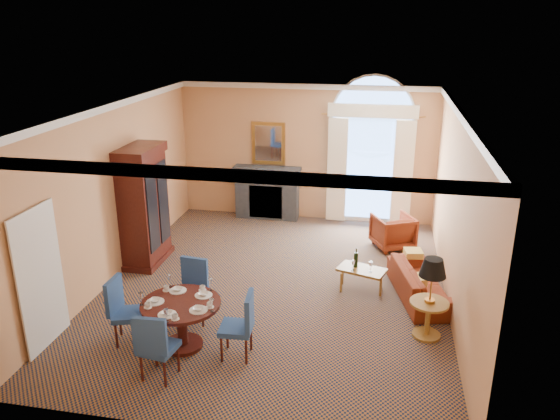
% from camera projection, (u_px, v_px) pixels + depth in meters
% --- Properties ---
extents(ground, '(7.50, 7.50, 0.00)m').
position_uv_depth(ground, '(275.00, 287.00, 9.88)').
color(ground, '#13203C').
rests_on(ground, ground).
extents(room_envelope, '(6.04, 7.52, 3.45)m').
position_uv_depth(room_envelope, '(280.00, 143.00, 9.67)').
color(room_envelope, tan).
rests_on(room_envelope, ground).
extents(armoire, '(0.67, 1.19, 2.34)m').
position_uv_depth(armoire, '(143.00, 208.00, 10.56)').
color(armoire, black).
rests_on(armoire, ground).
extents(dining_table, '(1.16, 1.16, 0.93)m').
position_uv_depth(dining_table, '(181.00, 313.00, 7.91)').
color(dining_table, black).
rests_on(dining_table, ground).
extents(dining_chair_north, '(0.51, 0.52, 1.01)m').
position_uv_depth(dining_chair_north, '(194.00, 286.00, 8.68)').
color(dining_chair_north, navy).
rests_on(dining_chair_north, ground).
extents(dining_chair_south, '(0.51, 0.51, 1.01)m').
position_uv_depth(dining_chair_south, '(155.00, 343.00, 7.13)').
color(dining_chair_south, navy).
rests_on(dining_chair_south, ground).
extents(dining_chair_east, '(0.50, 0.48, 1.01)m').
position_uv_depth(dining_chair_east, '(242.00, 321.00, 7.65)').
color(dining_chair_east, navy).
rests_on(dining_chair_east, ground).
extents(dining_chair_west, '(0.56, 0.56, 1.01)m').
position_uv_depth(dining_chair_west, '(122.00, 306.00, 8.05)').
color(dining_chair_west, navy).
rests_on(dining_chair_west, ground).
extents(sofa, '(1.15, 1.97, 0.54)m').
position_uv_depth(sofa, '(420.00, 283.00, 9.44)').
color(sofa, maroon).
rests_on(sofa, ground).
extents(armchair, '(1.03, 1.04, 0.71)m').
position_uv_depth(armchair, '(393.00, 231.00, 11.47)').
color(armchair, maroon).
rests_on(armchair, ground).
extents(coffee_table, '(0.92, 0.69, 0.77)m').
position_uv_depth(coffee_table, '(361.00, 270.00, 9.64)').
color(coffee_table, olive).
rests_on(coffee_table, ground).
extents(side_table, '(0.59, 0.59, 1.26)m').
position_uv_depth(side_table, '(431.00, 288.00, 8.08)').
color(side_table, olive).
rests_on(side_table, ground).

